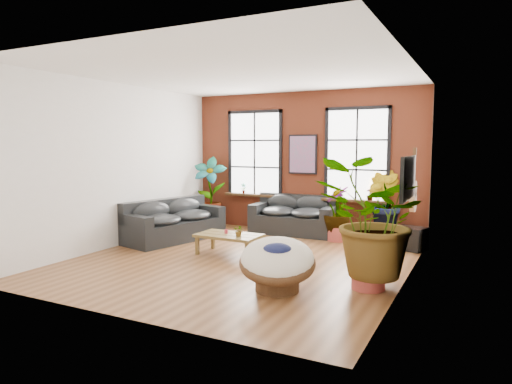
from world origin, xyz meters
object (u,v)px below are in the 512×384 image
Objects in this scene: coffee_table at (229,237)px; papasan_chair at (277,262)px; sofa_left at (173,222)px; sofa_back at (295,216)px.

papasan_chair is (1.80, -1.65, 0.08)m from coffee_table.
papasan_chair is (3.66, -2.29, 0.02)m from sofa_left.
sofa_left is at bearing -140.21° from sofa_back.
sofa_back is at bearing -34.25° from sofa_left.
coffee_table is at bearing -95.31° from sofa_left.
sofa_back reaches higher than papasan_chair.
sofa_left is at bearing 124.49° from papasan_chair.
papasan_chair is at bearing -108.32° from sofa_left.
sofa_left reaches higher than coffee_table.
sofa_back reaches higher than sofa_left.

